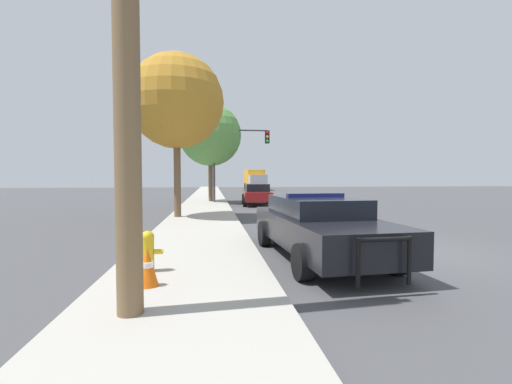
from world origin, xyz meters
TOP-DOWN VIEW (x-y plane):
  - ground_plane at (0.00, 0.00)m, footprint 110.00×110.00m
  - sidewalk_left at (-5.10, 0.00)m, footprint 3.00×110.00m
  - police_car at (-2.23, -0.37)m, footprint 2.36×5.35m
  - fire_hydrant at (-5.86, -1.55)m, footprint 0.56×0.24m
  - utility_pole at (-5.72, -3.54)m, footprint 1.40×0.33m
  - traffic_light at (-2.93, 16.08)m, footprint 3.99×0.35m
  - car_background_midblock at (-1.68, 14.56)m, footprint 2.15×4.50m
  - box_truck at (1.56, 41.20)m, footprint 2.77×6.70m
  - tree_sidewalk_mid at (-4.75, 16.80)m, footprint 4.43×4.43m
  - tree_sidewalk_near at (-6.16, 7.25)m, footprint 4.07×4.07m
  - traffic_cone at (-5.71, -2.44)m, footprint 0.35×0.35m

SIDE VIEW (x-z plane):
  - ground_plane at x=0.00m, z-range 0.00..0.00m
  - sidewalk_left at x=-5.10m, z-range 0.00..0.13m
  - traffic_cone at x=-5.71m, z-range 0.13..0.76m
  - fire_hydrant at x=-5.86m, z-range 0.15..0.90m
  - car_background_midblock at x=-1.68m, z-range 0.04..1.45m
  - police_car at x=-2.23m, z-range 0.01..1.49m
  - box_truck at x=1.56m, z-range 0.13..3.02m
  - utility_pole at x=-5.72m, z-range 0.20..7.06m
  - traffic_light at x=-2.93m, z-range 1.22..6.39m
  - tree_sidewalk_mid at x=-4.75m, z-range 1.38..8.35m
  - tree_sidewalk_near at x=-6.16m, z-range 1.60..8.65m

